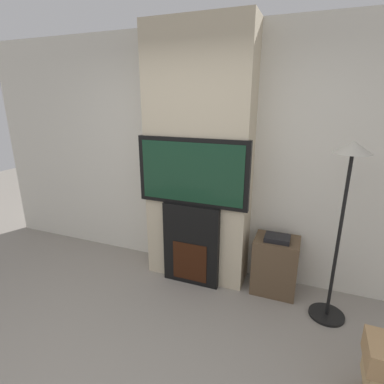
{
  "coord_description": "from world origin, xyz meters",
  "views": [
    {
      "loc": [
        1.08,
        -1.12,
        1.98
      ],
      "look_at": [
        0.0,
        1.62,
        1.05
      ],
      "focal_mm": 28.0,
      "sensor_mm": 36.0,
      "label": 1
    }
  ],
  "objects_px": {
    "fireplace": "(192,244)",
    "television": "(192,172)",
    "media_stand": "(275,264)",
    "floor_lamp": "(345,197)"
  },
  "relations": [
    {
      "from": "fireplace",
      "to": "television",
      "type": "distance_m",
      "value": 0.81
    },
    {
      "from": "fireplace",
      "to": "media_stand",
      "type": "relative_size",
      "value": 1.4
    },
    {
      "from": "fireplace",
      "to": "floor_lamp",
      "type": "bearing_deg",
      "value": -2.82
    },
    {
      "from": "fireplace",
      "to": "television",
      "type": "xyz_separation_m",
      "value": [
        0.0,
        -0.0,
        0.81
      ]
    },
    {
      "from": "television",
      "to": "floor_lamp",
      "type": "height_order",
      "value": "floor_lamp"
    },
    {
      "from": "fireplace",
      "to": "floor_lamp",
      "type": "distance_m",
      "value": 1.59
    },
    {
      "from": "television",
      "to": "fireplace",
      "type": "bearing_deg",
      "value": 90.0
    },
    {
      "from": "television",
      "to": "floor_lamp",
      "type": "bearing_deg",
      "value": -2.74
    },
    {
      "from": "floor_lamp",
      "to": "fireplace",
      "type": "bearing_deg",
      "value": 177.18
    },
    {
      "from": "fireplace",
      "to": "television",
      "type": "relative_size",
      "value": 0.78
    }
  ]
}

